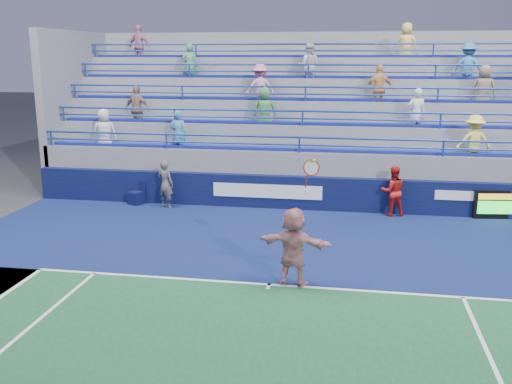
% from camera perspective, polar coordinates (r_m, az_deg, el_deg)
% --- Properties ---
extents(ground, '(120.00, 120.00, 0.00)m').
position_cam_1_polar(ground, '(12.74, 1.32, -9.33)').
color(ground, '#333538').
extents(sponsor_wall, '(18.00, 0.32, 1.10)m').
position_cam_1_polar(sponsor_wall, '(18.72, 4.22, -0.08)').
color(sponsor_wall, '#091034').
rests_on(sponsor_wall, ground).
extents(bleacher_stand, '(18.00, 5.60, 6.13)m').
position_cam_1_polar(bleacher_stand, '(22.22, 5.20, 4.69)').
color(bleacher_stand, slate).
rests_on(bleacher_stand, ground).
extents(serve_speed_board, '(1.32, 0.32, 0.91)m').
position_cam_1_polar(serve_speed_board, '(19.05, 22.80, -1.17)').
color(serve_speed_board, black).
rests_on(serve_speed_board, ground).
extents(judge_chair, '(0.58, 0.60, 0.79)m').
position_cam_1_polar(judge_chair, '(19.76, -11.89, -0.49)').
color(judge_chair, '#0C113D').
rests_on(judge_chair, ground).
extents(tennis_player, '(1.71, 0.78, 2.85)m').
position_cam_1_polar(tennis_player, '(12.47, 3.77, -5.48)').
color(tennis_player, white).
rests_on(tennis_player, ground).
extents(line_judge, '(0.67, 0.55, 1.59)m').
position_cam_1_polar(line_judge, '(19.06, -9.04, 0.79)').
color(line_judge, '#16193C').
rests_on(line_judge, ground).
extents(ball_girl, '(0.88, 0.75, 1.59)m').
position_cam_1_polar(ball_girl, '(18.35, 13.52, 0.08)').
color(ball_girl, red).
rests_on(ball_girl, ground).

